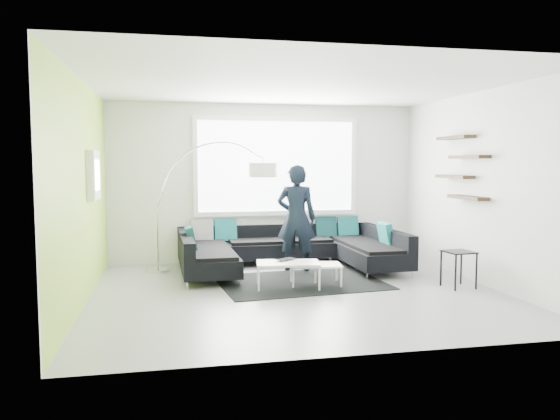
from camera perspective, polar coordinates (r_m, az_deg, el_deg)
The scene contains 9 objects.
ground at distance 7.54m, azimuth 1.80°, elevation -8.57°, with size 5.50×5.50×0.00m, color gray.
room_shell at distance 7.54m, azimuth 1.75°, elevation 5.30°, with size 5.54×5.04×2.82m.
sectional_sofa at distance 8.99m, azimuth 0.95°, elevation -4.19°, with size 3.58×2.26×0.76m.
rug at distance 8.13m, azimuth 2.13°, elevation -7.53°, with size 2.36×1.72×0.01m, color black.
coffee_table at distance 7.83m, azimuth 2.31°, elevation -6.68°, with size 1.13×0.66×0.37m, color silver.
arc_lamp at distance 8.98m, azimuth -12.78°, elevation 0.29°, with size 1.98×0.90×2.10m, color silver, non-canonical shape.
side_table at distance 8.16m, azimuth 18.15°, elevation -5.91°, with size 0.38×0.38×0.52m, color black.
person at distance 8.86m, azimuth 1.72°, elevation -0.85°, with size 0.73×0.59×1.73m, color black.
laptop at distance 7.81m, azimuth 0.79°, elevation -5.24°, with size 0.36×0.33×0.02m, color black.
Camera 1 is at (-1.70, -7.14, 1.77)m, focal length 35.00 mm.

